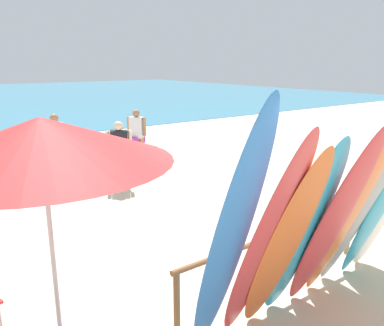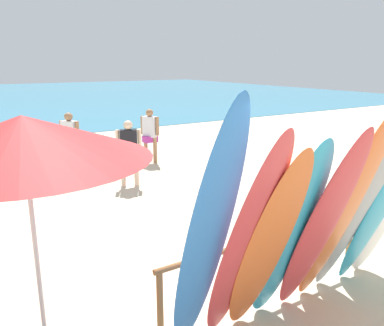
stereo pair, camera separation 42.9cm
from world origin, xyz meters
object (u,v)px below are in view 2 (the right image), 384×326
Objects in this scene: beachgoer_photographing at (150,132)px; beach_umbrella at (23,138)px; surfboard_orange_2 at (267,248)px; surfboard_teal_3 at (289,236)px; beachgoer_by_water at (129,149)px; surfboard_blue_0 at (207,240)px; surfboard_red_4 at (320,228)px; surfboard_rack at (271,247)px; surfboard_orange_5 at (343,212)px; surfboard_red_1 at (245,246)px; surfboard_grey_6 at (363,202)px; beachgoer_strolling at (70,138)px.

beach_umbrella is at bearing -68.43° from beachgoer_photographing.
surfboard_orange_2 is 0.99× the size of surfboard_teal_3.
surfboard_orange_2 is 1.49× the size of beachgoer_by_water.
surfboard_red_4 is at bearing -9.30° from surfboard_blue_0.
beach_umbrella is at bearing 170.97° from surfboard_rack.
beachgoer_by_water is (0.27, 5.60, -0.26)m from surfboard_red_4.
surfboard_orange_5 is at bearing -7.54° from surfboard_blue_0.
surfboard_orange_2 is at bearing -171.20° from surfboard_teal_3.
surfboard_grey_6 is at bearing -5.40° from surfboard_red_1.
beachgoer_by_water is (1.20, 5.54, -0.28)m from surfboard_red_1.
surfboard_grey_6 is 7.35m from beachgoer_photographing.
beach_umbrella is (-2.20, 1.03, 1.06)m from surfboard_teal_3.
surfboard_blue_0 is at bearing -40.17° from beach_umbrella.
surfboard_teal_3 is 0.84× the size of surfboard_grey_6.
surfboard_blue_0 is 1.80m from beach_umbrella.
surfboard_teal_3 is at bearing -34.69° from beachgoer_strolling.
surfboard_rack is 1.39× the size of surfboard_teal_3.
surfboard_grey_6 is at bearing 5.65° from surfboard_red_4.
beachgoer_photographing is at bearing 48.72° from beachgoer_strolling.
surfboard_red_4 is 0.94× the size of surfboard_orange_5.
surfboard_teal_3 is at bearing 165.70° from surfboard_red_4.
surfboard_orange_5 is at bearing -5.66° from surfboard_teal_3.
surfboard_blue_0 is 0.41m from surfboard_red_1.
surfboard_rack is 1.35× the size of beach_umbrella.
surfboard_red_1 is at bearing 179.69° from surfboard_grey_6.
beachgoer_strolling is (-0.59, 6.76, 0.28)m from surfboard_rack.
surfboard_teal_3 is 0.35m from surfboard_red_4.
surfboard_orange_5 reaches higher than surfboard_red_1.
surfboard_blue_0 reaches higher than surfboard_teal_3.
surfboard_red_4 is (-0.05, -0.72, 0.53)m from surfboard_rack.
surfboard_rack is 1.16× the size of surfboard_grey_6.
surfboard_blue_0 is at bearing -42.33° from beachgoer_strolling.
surfboard_blue_0 is 1.33m from surfboard_red_4.
surfboard_blue_0 is 1.78× the size of beachgoer_photographing.
surfboard_red_1 reaches higher than beachgoer_strolling.
surfboard_orange_5 is at bearing -29.31° from beachgoer_strolling.
surfboard_red_4 is at bearing -46.98° from beachgoer_photographing.
surfboard_orange_5 is 1.10× the size of beach_umbrella.
surfboard_red_4 is at bearing -17.04° from surfboard_teal_3.
beach_umbrella reaches higher than surfboard_rack.
surfboard_teal_3 is 1.04m from surfboard_grey_6.
beachgoer_by_water is at bearing -12.93° from beachgoer_strolling.
surfboard_teal_3 is 7.45m from beachgoer_photographing.
surfboard_blue_0 reaches higher than beachgoer_photographing.
beachgoer_strolling is (-1.24, 7.46, -0.38)m from surfboard_grey_6.
beach_umbrella is (-1.88, 1.07, 1.08)m from surfboard_orange_2.
surfboard_red_4 reaches higher than surfboard_rack.
beachgoer_photographing is at bearing 63.21° from surfboard_blue_0.
surfboard_red_1 reaches higher than beachgoer_photographing.
beach_umbrella reaches higher than beachgoer_by_water.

